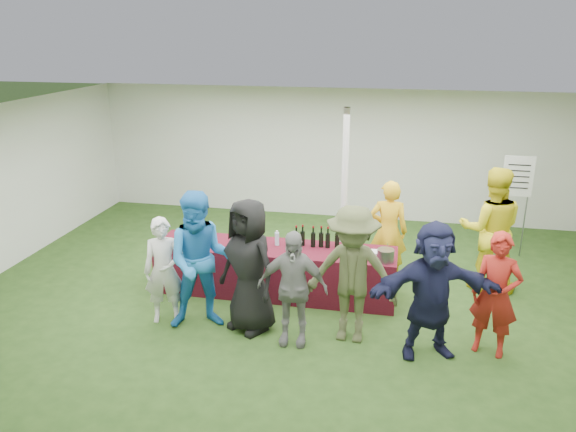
% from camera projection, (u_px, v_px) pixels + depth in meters
% --- Properties ---
extents(ground, '(60.00, 60.00, 0.00)m').
position_uv_depth(ground, '(299.00, 299.00, 8.36)').
color(ground, '#284719').
rests_on(ground, ground).
extents(tent, '(10.00, 10.00, 10.00)m').
position_uv_depth(tent, '(344.00, 192.00, 8.95)').
color(tent, white).
rests_on(tent, ground).
extents(serving_table, '(3.60, 0.80, 0.75)m').
position_uv_depth(serving_table, '(275.00, 270.00, 8.47)').
color(serving_table, '#54131E').
rests_on(serving_table, ground).
extents(wine_bottles, '(0.67, 0.14, 0.32)m').
position_uv_depth(wine_bottles, '(316.00, 239.00, 8.32)').
color(wine_bottles, black).
rests_on(wine_bottles, serving_table).
extents(wine_glasses, '(1.17, 0.11, 0.16)m').
position_uv_depth(wine_glasses, '(210.00, 242.00, 8.24)').
color(wine_glasses, silver).
rests_on(wine_glasses, serving_table).
extents(water_bottle, '(0.07, 0.07, 0.23)m').
position_uv_depth(water_bottle, '(277.00, 239.00, 8.39)').
color(water_bottle, silver).
rests_on(water_bottle, serving_table).
extents(bar_towel, '(0.25, 0.18, 0.03)m').
position_uv_depth(bar_towel, '(375.00, 252.00, 8.11)').
color(bar_towel, white).
rests_on(bar_towel, serving_table).
extents(dump_bucket, '(0.24, 0.24, 0.18)m').
position_uv_depth(dump_bucket, '(386.00, 255.00, 7.80)').
color(dump_bucket, slate).
rests_on(dump_bucket, serving_table).
extents(wine_list_sign, '(0.50, 0.03, 1.80)m').
position_uv_depth(wine_list_sign, '(517.00, 184.00, 9.56)').
color(wine_list_sign, slate).
rests_on(wine_list_sign, ground).
extents(staff_pourer, '(0.60, 0.40, 1.65)m').
position_uv_depth(staff_pourer, '(388.00, 231.00, 8.76)').
color(staff_pourer, yellow).
rests_on(staff_pourer, ground).
extents(staff_back, '(0.94, 0.74, 1.93)m').
position_uv_depth(staff_back, '(491.00, 229.00, 8.44)').
color(staff_back, yellow).
rests_on(staff_back, ground).
extents(customer_0, '(0.63, 0.51, 1.49)m').
position_uv_depth(customer_0, '(164.00, 270.00, 7.56)').
color(customer_0, silver).
rests_on(customer_0, ground).
extents(customer_1, '(1.10, 0.97, 1.89)m').
position_uv_depth(customer_1, '(201.00, 261.00, 7.36)').
color(customer_1, blue).
rests_on(customer_1, ground).
extents(customer_2, '(1.05, 0.94, 1.81)m').
position_uv_depth(customer_2, '(249.00, 266.00, 7.30)').
color(customer_2, black).
rests_on(customer_2, ground).
extents(customer_3, '(0.91, 0.41, 1.52)m').
position_uv_depth(customer_3, '(292.00, 288.00, 7.02)').
color(customer_3, gray).
rests_on(customer_3, ground).
extents(customer_4, '(1.21, 0.75, 1.81)m').
position_uv_depth(customer_4, '(352.00, 275.00, 7.04)').
color(customer_4, '#454C2A').
rests_on(customer_4, ground).
extents(customer_5, '(1.69, 0.98, 1.73)m').
position_uv_depth(customer_5, '(432.00, 290.00, 6.71)').
color(customer_5, '#181A38').
rests_on(customer_5, ground).
extents(customer_6, '(0.66, 0.54, 1.58)m').
position_uv_depth(customer_6, '(496.00, 295.00, 6.77)').
color(customer_6, maroon).
rests_on(customer_6, ground).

